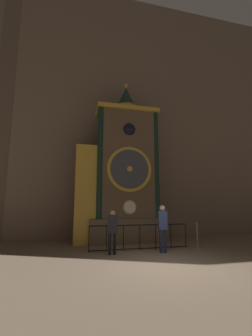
# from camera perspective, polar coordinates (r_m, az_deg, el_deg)

# --- Properties ---
(ground_plane) EXTENTS (28.00, 28.00, 0.00)m
(ground_plane) POSITION_cam_1_polar(r_m,az_deg,el_deg) (7.49, 10.23, -23.32)
(ground_plane) COLOR #75604C
(cathedral_back_wall) EXTENTS (24.00, 0.32, 15.64)m
(cathedral_back_wall) POSITION_cam_1_polar(r_m,az_deg,el_deg) (14.46, -1.45, 15.06)
(cathedral_back_wall) COLOR #7A6656
(cathedral_back_wall) RESTS_ON ground_plane
(clock_tower) EXTENTS (4.52, 1.77, 8.58)m
(clock_tower) POSITION_cam_1_polar(r_m,az_deg,el_deg) (11.75, -1.39, -1.56)
(clock_tower) COLOR brown
(clock_tower) RESTS_ON ground_plane
(railing_fence) EXTENTS (4.21, 0.05, 1.02)m
(railing_fence) POSITION_cam_1_polar(r_m,az_deg,el_deg) (9.72, 3.53, -16.77)
(railing_fence) COLOR black
(railing_fence) RESTS_ON ground_plane
(visitor_near) EXTENTS (0.39, 0.32, 1.63)m
(visitor_near) POSITION_cam_1_polar(r_m,az_deg,el_deg) (8.78, -3.49, -14.86)
(visitor_near) COLOR black
(visitor_near) RESTS_ON ground_plane
(visitor_far) EXTENTS (0.37, 0.28, 1.82)m
(visitor_far) POSITION_cam_1_polar(r_m,az_deg,el_deg) (9.23, 9.30, -13.74)
(visitor_far) COLOR #1B213A
(visitor_far) RESTS_ON ground_plane
(stanchion_post) EXTENTS (0.28, 0.28, 1.05)m
(stanchion_post) POSITION_cam_1_polar(r_m,az_deg,el_deg) (10.66, 17.71, -16.93)
(stanchion_post) COLOR gray
(stanchion_post) RESTS_ON ground_plane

